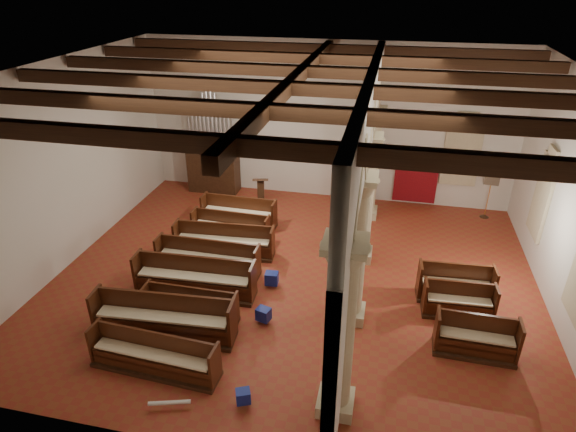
# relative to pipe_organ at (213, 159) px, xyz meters

# --- Properties ---
(floor) EXTENTS (14.00, 14.00, 0.00)m
(floor) POSITION_rel_pipe_organ_xyz_m (4.50, -5.50, -1.37)
(floor) COLOR brown
(floor) RESTS_ON ground
(ceiling) EXTENTS (14.00, 14.00, 0.00)m
(ceiling) POSITION_rel_pipe_organ_xyz_m (4.50, -5.50, 4.63)
(ceiling) COLOR black
(ceiling) RESTS_ON wall_back
(wall_back) EXTENTS (14.00, 0.02, 6.00)m
(wall_back) POSITION_rel_pipe_organ_xyz_m (4.50, 0.50, 1.63)
(wall_back) COLOR silver
(wall_back) RESTS_ON floor
(wall_front) EXTENTS (14.00, 0.02, 6.00)m
(wall_front) POSITION_rel_pipe_organ_xyz_m (4.50, -11.50, 1.63)
(wall_front) COLOR silver
(wall_front) RESTS_ON floor
(wall_left) EXTENTS (0.02, 12.00, 6.00)m
(wall_left) POSITION_rel_pipe_organ_xyz_m (-2.50, -5.50, 1.63)
(wall_left) COLOR silver
(wall_left) RESTS_ON floor
(ceiling_beams) EXTENTS (13.80, 11.80, 0.30)m
(ceiling_beams) POSITION_rel_pipe_organ_xyz_m (4.50, -5.50, 4.45)
(ceiling_beams) COLOR #3B2313
(ceiling_beams) RESTS_ON wall_back
(arcade) EXTENTS (0.90, 11.90, 6.00)m
(arcade) POSITION_rel_pipe_organ_xyz_m (6.30, -5.50, 2.19)
(arcade) COLOR #C0B68F
(arcade) RESTS_ON floor
(window_right_b) EXTENTS (0.03, 1.00, 2.20)m
(window_right_b) POSITION_rel_pipe_organ_xyz_m (11.48, -3.00, 0.83)
(window_right_b) COLOR #2C6350
(window_right_b) RESTS_ON wall_right
(window_back) EXTENTS (1.00, 0.03, 2.20)m
(window_back) POSITION_rel_pipe_organ_xyz_m (9.50, 0.48, 0.83)
(window_back) COLOR #2C6350
(window_back) RESTS_ON wall_back
(pipe_organ) EXTENTS (2.10, 0.85, 4.40)m
(pipe_organ) POSITION_rel_pipe_organ_xyz_m (0.00, 0.00, 0.00)
(pipe_organ) COLOR #3B2313
(pipe_organ) RESTS_ON floor
(lectern) EXTENTS (0.67, 0.69, 1.42)m
(lectern) POSITION_rel_pipe_organ_xyz_m (2.37, -1.45, -0.78)
(lectern) COLOR #3A1C12
(lectern) RESTS_ON floor
(dossal_curtain) EXTENTS (1.80, 0.07, 2.17)m
(dossal_curtain) POSITION_rel_pipe_organ_xyz_m (8.00, 0.42, -0.21)
(dossal_curtain) COLOR maroon
(dossal_curtain) RESTS_ON floor
(processional_banner) EXTENTS (0.52, 0.66, 2.26)m
(processional_banner) POSITION_rel_pipe_organ_xyz_m (10.58, -0.18, -0.59)
(processional_banner) COLOR #3B2313
(processional_banner) RESTS_ON floor
(hymnal_box_a) EXTENTS (0.37, 0.34, 0.30)m
(hymnal_box_a) POSITION_rel_pipe_organ_xyz_m (4.40, -10.34, -1.12)
(hymnal_box_a) COLOR #153C94
(hymnal_box_a) RESTS_ON floor
(hymnal_box_b) EXTENTS (0.41, 0.37, 0.34)m
(hymnal_box_b) POSITION_rel_pipe_organ_xyz_m (4.13, -7.68, -1.10)
(hymnal_box_b) COLOR #162198
(hymnal_box_b) RESTS_ON floor
(hymnal_box_c) EXTENTS (0.38, 0.32, 0.37)m
(hymnal_box_c) POSITION_rel_pipe_organ_xyz_m (3.95, -6.09, -1.09)
(hymnal_box_c) COLOR navy
(hymnal_box_c) RESTS_ON floor
(tube_heater_a) EXTENTS (0.86, 0.33, 0.09)m
(tube_heater_a) POSITION_rel_pipe_organ_xyz_m (2.91, -10.75, -1.21)
(tube_heater_a) COLOR white
(tube_heater_a) RESTS_ON floor
(tube_heater_b) EXTENTS (1.00, 0.37, 0.10)m
(tube_heater_b) POSITION_rel_pipe_organ_xyz_m (2.65, -9.24, -1.21)
(tube_heater_b) COLOR white
(tube_heater_b) RESTS_ON floor
(nave_pew_0) EXTENTS (3.08, 0.83, 0.98)m
(nave_pew_0) POSITION_rel_pipe_organ_xyz_m (2.15, -9.82, -1.05)
(nave_pew_0) COLOR #3B2313
(nave_pew_0) RESTS_ON floor
(nave_pew_1) EXTENTS (3.60, 1.00, 1.15)m
(nave_pew_1) POSITION_rel_pipe_organ_xyz_m (1.85, -8.67, -0.99)
(nave_pew_1) COLOR #3B2313
(nave_pew_1) RESTS_ON floor
(nave_pew_2) EXTENTS (2.47, 0.63, 0.95)m
(nave_pew_2) POSITION_rel_pipe_organ_xyz_m (2.26, -8.00, -1.06)
(nave_pew_2) COLOR #3B2313
(nave_pew_2) RESTS_ON floor
(nave_pew_3) EXTENTS (3.44, 0.90, 1.13)m
(nave_pew_3) POSITION_rel_pipe_organ_xyz_m (1.93, -6.87, -1.00)
(nave_pew_3) COLOR #3B2313
(nave_pew_3) RESTS_ON floor
(nave_pew_4) EXTENTS (3.15, 0.70, 1.04)m
(nave_pew_4) POSITION_rel_pipe_organ_xyz_m (1.90, -5.78, -1.03)
(nave_pew_4) COLOR #3B2313
(nave_pew_4) RESTS_ON floor
(nave_pew_5) EXTENTS (3.23, 0.91, 1.03)m
(nave_pew_5) POSITION_rel_pipe_organ_xyz_m (2.03, -4.68, -1.03)
(nave_pew_5) COLOR #3B2313
(nave_pew_5) RESTS_ON floor
(nave_pew_6) EXTENTS (2.67, 0.74, 0.98)m
(nave_pew_6) POSITION_rel_pipe_organ_xyz_m (1.94, -3.75, -1.05)
(nave_pew_6) COLOR #3B2313
(nave_pew_6) RESTS_ON floor
(nave_pew_7) EXTENTS (2.69, 0.78, 1.06)m
(nave_pew_7) POSITION_rel_pipe_organ_xyz_m (1.90, -2.73, -1.02)
(nave_pew_7) COLOR #3B2313
(nave_pew_7) RESTS_ON floor
(aisle_pew_0) EXTENTS (1.90, 0.74, 1.04)m
(aisle_pew_0) POSITION_rel_pipe_organ_xyz_m (9.32, -7.68, -1.02)
(aisle_pew_0) COLOR #3B2313
(aisle_pew_0) RESTS_ON floor
(aisle_pew_1) EXTENTS (1.86, 0.73, 0.96)m
(aisle_pew_1) POSITION_rel_pipe_organ_xyz_m (9.06, -6.27, -1.05)
(aisle_pew_1) COLOR #3B2313
(aisle_pew_1) RESTS_ON floor
(aisle_pew_2) EXTENTS (2.06, 0.82, 1.05)m
(aisle_pew_2) POSITION_rel_pipe_organ_xyz_m (9.03, -5.57, -1.02)
(aisle_pew_2) COLOR #3B2313
(aisle_pew_2) RESTS_ON floor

